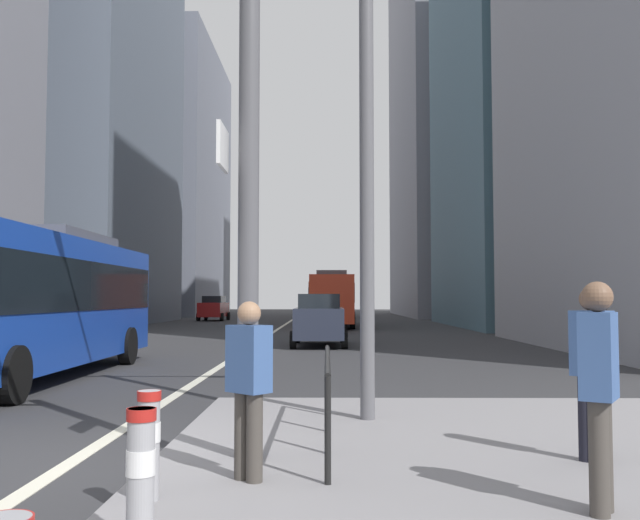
% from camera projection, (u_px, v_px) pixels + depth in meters
% --- Properties ---
extents(ground_plane, '(160.00, 160.00, 0.00)m').
position_uv_depth(ground_plane, '(257.00, 343.00, 27.30)').
color(ground_plane, '#303033').
extents(median_island, '(9.00, 10.00, 0.15)m').
position_uv_depth(median_island, '(621.00, 486.00, 6.29)').
color(median_island, gray).
rests_on(median_island, ground).
extents(lane_centre_line, '(0.20, 80.00, 0.01)m').
position_uv_depth(lane_centre_line, '(275.00, 331.00, 37.29)').
color(lane_centre_line, beige).
rests_on(lane_centre_line, ground).
extents(office_tower_left_mid, '(13.36, 19.47, 38.56)m').
position_uv_depth(office_tower_left_mid, '(61.00, 50.00, 48.34)').
color(office_tower_left_mid, slate).
rests_on(office_tower_left_mid, ground).
extents(office_tower_left_far, '(13.66, 22.24, 28.48)m').
position_uv_depth(office_tower_left_far, '(153.00, 183.00, 74.09)').
color(office_tower_left_far, slate).
rests_on(office_tower_left_far, ground).
extents(office_tower_right_mid, '(12.33, 17.94, 32.27)m').
position_uv_depth(office_tower_right_mid, '(546.00, 76.00, 44.31)').
color(office_tower_right_mid, slate).
rests_on(office_tower_right_mid, ground).
extents(office_tower_right_far, '(13.32, 24.67, 39.08)m').
position_uv_depth(office_tower_right_far, '(465.00, 124.00, 69.97)').
color(office_tower_right_far, gray).
rests_on(office_tower_right_far, ground).
extents(city_bus_blue_oncoming, '(2.79, 10.93, 3.40)m').
position_uv_depth(city_bus_blue_oncoming, '(31.00, 296.00, 15.14)').
color(city_bus_blue_oncoming, '#14389E').
rests_on(city_bus_blue_oncoming, ground).
extents(city_bus_red_receding, '(2.73, 10.95, 3.40)m').
position_uv_depth(city_bus_red_receding, '(331.00, 297.00, 42.97)').
color(city_bus_red_receding, red).
rests_on(city_bus_red_receding, ground).
extents(city_bus_red_distant, '(2.93, 11.52, 3.40)m').
position_uv_depth(city_bus_red_distant, '(322.00, 297.00, 60.70)').
color(city_bus_red_distant, red).
rests_on(city_bus_red_distant, ground).
extents(car_oncoming_mid, '(2.16, 4.13, 1.94)m').
position_uv_depth(car_oncoming_mid, '(214.00, 308.00, 54.10)').
color(car_oncoming_mid, maroon).
rests_on(car_oncoming_mid, ground).
extents(car_receding_near, '(2.06, 4.57, 1.94)m').
position_uv_depth(car_receding_near, '(320.00, 319.00, 25.68)').
color(car_receding_near, '#232838').
rests_on(car_receding_near, ground).
extents(traffic_signal_gantry, '(7.22, 0.65, 6.00)m').
position_uv_depth(traffic_signal_gantry, '(19.00, 76.00, 7.30)').
color(traffic_signal_gantry, '#515156').
rests_on(traffic_signal_gantry, median_island).
extents(street_lamp_post, '(5.50, 0.32, 8.00)m').
position_uv_depth(street_lamp_post, '(366.00, 49.00, 9.60)').
color(street_lamp_post, '#56565B').
rests_on(street_lamp_post, median_island).
extents(bollard_left, '(0.20, 0.20, 0.92)m').
position_uv_depth(bollard_left, '(141.00, 472.00, 4.49)').
color(bollard_left, '#99999E').
rests_on(bollard_left, median_island).
extents(bollard_right, '(0.20, 0.20, 0.89)m').
position_uv_depth(bollard_right, '(149.00, 439.00, 5.61)').
color(bollard_right, '#99999E').
rests_on(bollard_right, median_island).
extents(pedestrian_railing, '(0.06, 3.66, 0.98)m').
position_uv_depth(pedestrian_railing, '(328.00, 380.00, 7.89)').
color(pedestrian_railing, black).
rests_on(pedestrian_railing, median_island).
extents(pedestrian_waiting, '(0.44, 0.43, 1.62)m').
position_uv_depth(pedestrian_waiting, '(249.00, 381.00, 6.24)').
color(pedestrian_waiting, '#423D38').
rests_on(pedestrian_waiting, median_island).
extents(pedestrian_walking, '(0.44, 0.44, 1.76)m').
position_uv_depth(pedestrian_walking, '(592.00, 364.00, 6.92)').
color(pedestrian_walking, black).
rests_on(pedestrian_walking, median_island).
extents(pedestrian_far, '(0.40, 0.45, 1.78)m').
position_uv_depth(pedestrian_far, '(599.00, 383.00, 5.28)').
color(pedestrian_far, '#423D38').
rests_on(pedestrian_far, median_island).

